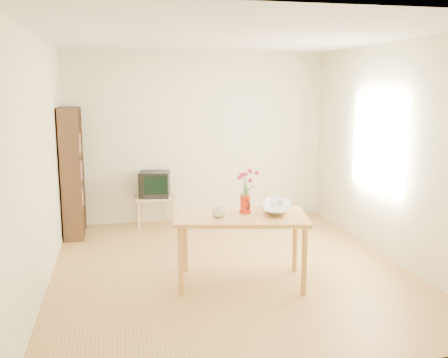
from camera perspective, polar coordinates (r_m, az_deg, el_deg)
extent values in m
plane|color=#A4743A|center=(5.89, 0.63, -10.14)|extent=(4.50, 4.50, 0.00)
plane|color=white|center=(5.54, 0.68, 15.94)|extent=(4.50, 4.50, 0.00)
plane|color=beige|center=(7.76, -3.05, 4.74)|extent=(4.00, 0.00, 4.00)
plane|color=beige|center=(3.44, 9.01, -2.63)|extent=(4.00, 0.00, 4.00)
plane|color=beige|center=(5.48, -20.19, 1.72)|extent=(0.00, 4.50, 4.50)
plane|color=beige|center=(6.31, 18.66, 2.89)|extent=(0.00, 4.50, 4.50)
plane|color=white|center=(6.55, 17.23, 4.11)|extent=(0.00, 1.30, 1.30)
cube|color=#B9803F|center=(5.26, 2.02, -4.33)|extent=(1.49, 1.05, 0.04)
cylinder|color=#B9803F|center=(5.07, -4.98, -9.36)|extent=(0.06, 0.06, 0.71)
cylinder|color=#B9803F|center=(5.12, 9.16, -9.28)|extent=(0.06, 0.06, 0.71)
cylinder|color=#B9803F|center=(5.69, -4.42, -7.12)|extent=(0.06, 0.06, 0.71)
cylinder|color=#B9803F|center=(5.73, 8.12, -7.07)|extent=(0.06, 0.06, 0.71)
cube|color=tan|center=(7.54, -7.91, -2.10)|extent=(0.60, 0.45, 0.03)
cylinder|color=tan|center=(7.40, -9.77, -4.22)|extent=(0.04, 0.04, 0.43)
cylinder|color=tan|center=(7.44, -5.76, -4.05)|extent=(0.04, 0.04, 0.43)
cylinder|color=tan|center=(7.76, -9.89, -3.54)|extent=(0.04, 0.04, 0.43)
cylinder|color=tan|center=(7.79, -6.07, -3.38)|extent=(0.04, 0.04, 0.43)
cube|color=black|center=(6.91, -17.19, 0.23)|extent=(0.28, 0.02, 1.80)
cube|color=black|center=(7.58, -16.77, 1.12)|extent=(0.28, 0.03, 1.80)
cube|color=black|center=(7.26, -18.01, 0.66)|extent=(0.02, 0.70, 1.80)
cube|color=black|center=(7.43, -16.62, -5.85)|extent=(0.27, 0.65, 0.02)
cube|color=black|center=(7.34, -16.76, -3.15)|extent=(0.27, 0.65, 0.02)
cube|color=black|center=(7.27, -16.92, -0.23)|extent=(0.27, 0.65, 0.02)
cube|color=black|center=(7.21, -17.08, 2.73)|extent=(0.27, 0.65, 0.02)
cube|color=black|center=(7.17, -17.23, 5.58)|extent=(0.27, 0.65, 0.02)
cube|color=black|center=(7.16, -17.35, 7.66)|extent=(0.27, 0.65, 0.02)
cylinder|color=red|center=(5.33, 2.45, -2.92)|extent=(0.11, 0.11, 0.18)
cylinder|color=red|center=(5.34, 2.45, -3.73)|extent=(0.13, 0.13, 0.02)
cylinder|color=red|center=(5.31, 2.46, -1.93)|extent=(0.12, 0.12, 0.01)
cone|color=red|center=(5.26, 2.53, -2.30)|extent=(0.05, 0.07, 0.06)
torus|color=black|center=(5.39, 2.36, -2.66)|extent=(0.03, 0.10, 0.10)
imported|color=white|center=(5.16, -0.64, -3.77)|extent=(0.19, 0.19, 0.11)
imported|color=white|center=(5.42, 6.10, -1.41)|extent=(0.58, 0.58, 0.43)
imported|color=white|center=(5.41, 5.69, -1.85)|extent=(0.10, 0.10, 0.07)
imported|color=white|center=(5.46, 6.48, -1.76)|extent=(0.10, 0.10, 0.07)
cube|color=black|center=(7.50, -7.95, -0.58)|extent=(0.50, 0.47, 0.38)
cube|color=black|center=(7.56, -8.00, -0.33)|extent=(0.34, 0.27, 0.26)
cube|color=black|center=(7.30, -7.83, -0.73)|extent=(0.33, 0.07, 0.26)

